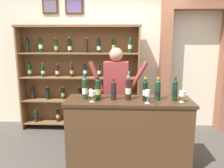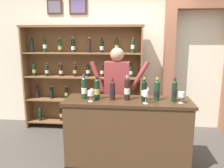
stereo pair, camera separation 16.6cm
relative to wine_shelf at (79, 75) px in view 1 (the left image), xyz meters
The scene contains 16 objects.
ground_plane 1.88m from the wine_shelf, 60.75° to the right, with size 14.00×14.00×0.02m, color #47423D.
back_wall 1.05m from the wine_shelf, 23.45° to the left, with size 12.00×0.19×3.47m.
wine_shelf is the anchor object (origin of this frame).
archway_doorway 2.26m from the wine_shelf, ahead, with size 1.32×0.45×2.60m.
tasting_counter 1.73m from the wine_shelf, 55.26° to the right, with size 1.70×0.55×0.97m.
shopkeeper 1.07m from the wine_shelf, 46.17° to the right, with size 0.96×0.22×1.64m.
tasting_bottle_bianco 1.37m from the wine_shelf, 75.89° to the right, with size 0.07×0.07×0.33m.
tasting_bottle_chianti 1.44m from the wine_shelf, 69.05° to the right, with size 0.08×0.08×0.30m.
tasting_bottle_grappa 1.53m from the wine_shelf, 61.84° to the right, with size 0.07×0.07×0.29m.
tasting_bottle_super_tuscan 1.63m from the wine_shelf, 55.60° to the right, with size 0.08×0.08×0.33m.
tasting_bottle_brunello 1.78m from the wine_shelf, 50.09° to the right, with size 0.07×0.07×0.32m.
tasting_bottle_rosso 1.87m from the wine_shelf, 45.59° to the right, with size 0.08×0.08×0.31m.
tasting_bottle_riserva 2.04m from the wine_shelf, 41.44° to the right, with size 0.07×0.07×0.32m.
wine_glass_center 2.14m from the wine_shelf, 41.46° to the right, with size 0.08×0.08×0.15m.
wine_glass_spare 1.53m from the wine_shelf, 72.92° to the right, with size 0.08×0.08×0.15m.
wine_glass_left 1.89m from the wine_shelf, 52.24° to the right, with size 0.07×0.07×0.17m.
Camera 1 is at (0.10, -2.93, 1.77)m, focal length 36.09 mm.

